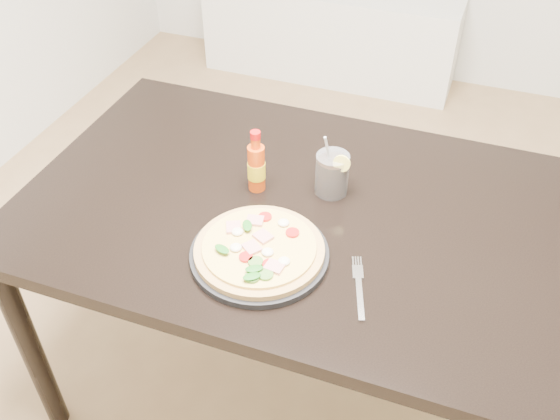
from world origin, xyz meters
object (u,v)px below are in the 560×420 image
(hot_sauce_bottle, at_px, (256,167))
(cola_cup, at_px, (332,175))
(plate, at_px, (259,254))
(dining_table, at_px, (296,229))
(pizza, at_px, (259,249))
(media_console, at_px, (330,34))
(fork, at_px, (359,285))

(hot_sauce_bottle, height_order, cola_cup, same)
(plate, bearing_deg, cola_cup, 73.46)
(dining_table, xyz_separation_m, plate, (-0.02, -0.21, 0.09))
(hot_sauce_bottle, bearing_deg, pizza, -67.13)
(plate, xyz_separation_m, pizza, (0.00, -0.00, 0.02))
(hot_sauce_bottle, bearing_deg, cola_cup, 16.27)
(dining_table, bearing_deg, plate, -95.41)
(plate, distance_m, cola_cup, 0.31)
(hot_sauce_bottle, relative_size, cola_cup, 1.00)
(dining_table, bearing_deg, media_console, 103.47)
(pizza, bearing_deg, media_console, 101.80)
(plate, height_order, media_console, plate)
(cola_cup, bearing_deg, fork, -63.06)
(plate, height_order, fork, plate)
(hot_sauce_bottle, bearing_deg, media_console, 100.41)
(dining_table, height_order, hot_sauce_bottle, hot_sauce_bottle)
(hot_sauce_bottle, xyz_separation_m, fork, (0.34, -0.25, -0.07))
(dining_table, xyz_separation_m, pizza, (-0.02, -0.21, 0.11))
(fork, bearing_deg, dining_table, 117.63)
(hot_sauce_bottle, height_order, media_console, hot_sauce_bottle)
(plate, bearing_deg, fork, -2.45)
(pizza, relative_size, cola_cup, 1.72)
(pizza, relative_size, media_console, 0.21)
(plate, height_order, hot_sauce_bottle, hot_sauce_bottle)
(dining_table, bearing_deg, pizza, -95.37)
(dining_table, distance_m, hot_sauce_bottle, 0.20)
(dining_table, distance_m, fork, 0.32)
(media_console, bearing_deg, plate, -78.20)
(hot_sauce_bottle, bearing_deg, plate, -67.09)
(cola_cup, bearing_deg, hot_sauce_bottle, -163.73)
(plate, bearing_deg, dining_table, 84.59)
(dining_table, relative_size, media_console, 1.00)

